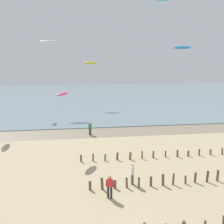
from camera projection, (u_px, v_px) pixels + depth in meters
The scene contains 11 objects.
wet_sand_strip at pixel (82, 133), 38.44m from camera, with size 120.00×5.16×0.01m, color gray.
sea at pixel (75, 97), 74.95m from camera, with size 160.00×70.00×0.10m, color gray.
groyne_mid at pixel (156, 181), 22.50m from camera, with size 10.63×0.35×0.96m.
groyne_far at pixel (178, 153), 29.18m from camera, with size 19.71×0.36×0.83m.
person_by_waterline at pixel (110, 186), 20.38m from camera, with size 0.55×0.31×1.71m.
person_left_flank at pixel (90, 128), 37.42m from camera, with size 0.49×0.39×1.71m.
person_right_flank at pixel (132, 173), 22.65m from camera, with size 0.23×0.57×1.71m.
kite_aloft_1 at pixel (90, 63), 57.87m from camera, with size 2.92×0.93×0.47m, color yellow.
kite_aloft_4 at pixel (49, 42), 51.94m from camera, with size 3.49×1.12×0.56m, color white.
kite_aloft_6 at pixel (62, 94), 29.53m from camera, with size 2.27×0.73×0.36m, color #E54C99.
kite_aloft_8 at pixel (182, 47), 42.91m from camera, with size 2.60×0.83×0.42m, color #2384D1.
Camera 1 is at (-1.69, -11.57, 9.83)m, focal length 46.00 mm.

